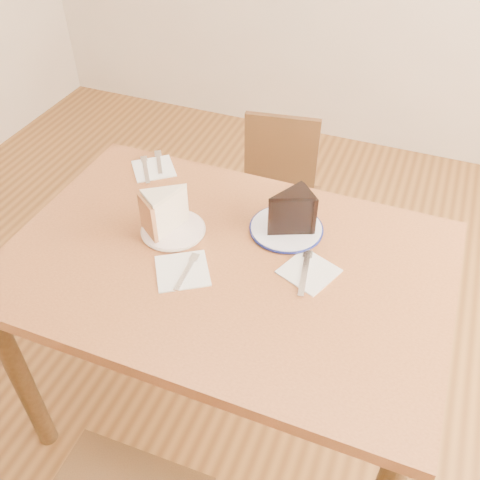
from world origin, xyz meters
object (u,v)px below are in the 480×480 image
object	(u,v)px
plate_cream	(173,230)
chair_far	(275,199)
table	(226,284)
carrot_cake	(169,210)
chocolate_cake	(287,214)
plate_navy	(286,228)

from	to	relation	value
plate_cream	chair_far	bearing A→B (deg)	82.62
table	carrot_cake	world-z (taller)	carrot_cake
plate_cream	chocolate_cake	world-z (taller)	chocolate_cake
table	plate_cream	xyz separation A→B (m)	(-0.18, 0.05, 0.10)
plate_cream	plate_navy	xyz separation A→B (m)	(0.30, 0.13, 0.00)
plate_cream	carrot_cake	distance (m)	0.06
table	chocolate_cake	xyz separation A→B (m)	(0.12, 0.16, 0.17)
carrot_cake	plate_cream	bearing A→B (deg)	3.94
chair_far	chocolate_cake	distance (m)	0.75
plate_navy	chocolate_cake	bearing A→B (deg)	-75.56
chair_far	chocolate_cake	world-z (taller)	chocolate_cake
plate_cream	chocolate_cake	xyz separation A→B (m)	(0.30, 0.11, 0.07)
table	chocolate_cake	world-z (taller)	chocolate_cake
plate_cream	carrot_cake	world-z (taller)	carrot_cake
chair_far	plate_navy	bearing A→B (deg)	101.29
chair_far	plate_navy	distance (m)	0.70
carrot_cake	table	bearing A→B (deg)	19.86
table	chair_far	distance (m)	0.79
plate_navy	table	bearing A→B (deg)	-123.39
chocolate_cake	plate_navy	bearing A→B (deg)	-28.74
table	chocolate_cake	distance (m)	0.26
chair_far	carrot_cake	world-z (taller)	carrot_cake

